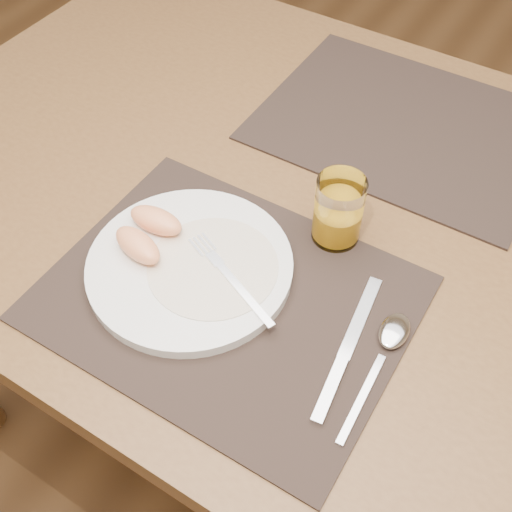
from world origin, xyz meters
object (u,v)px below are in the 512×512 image
object	(u,v)px
placemat_far	(404,125)
spoon	(390,340)
fork	(225,271)
placemat_near	(227,298)
juice_glass	(338,213)
table	(320,239)
knife	(343,358)
plate	(190,266)

from	to	relation	value
placemat_far	spoon	distance (m)	0.42
fork	spoon	size ratio (longest dim) A/B	0.87
placemat_near	juice_glass	xyz separation A→B (m)	(0.07, 0.17, 0.05)
table	placemat_far	distance (m)	0.24
knife	juice_glass	world-z (taller)	juice_glass
placemat_far	knife	world-z (taller)	knife
placemat_near	placemat_far	bearing A→B (deg)	83.17
table	placemat_near	world-z (taller)	placemat_near
fork	knife	bearing A→B (deg)	-7.64
placemat_near	juice_glass	world-z (taller)	juice_glass
placemat_far	fork	xyz separation A→B (m)	(-0.07, -0.42, 0.02)
placemat_near	fork	distance (m)	0.03
placemat_near	plate	size ratio (longest dim) A/B	1.67
fork	juice_glass	world-z (taller)	juice_glass
plate	fork	size ratio (longest dim) A/B	1.62
placemat_far	spoon	xyz separation A→B (m)	(0.15, -0.39, 0.01)
table	spoon	xyz separation A→B (m)	(0.18, -0.17, 0.09)
table	juice_glass	world-z (taller)	juice_glass
placemat_far	knife	xyz separation A→B (m)	(0.11, -0.44, 0.00)
placemat_far	fork	world-z (taller)	fork
table	juice_glass	bearing A→B (deg)	-49.79
table	knife	xyz separation A→B (m)	(0.14, -0.22, 0.09)
knife	juice_glass	xyz separation A→B (m)	(-0.10, 0.17, 0.04)
placemat_near	knife	xyz separation A→B (m)	(0.17, -0.00, 0.00)
plate	juice_glass	xyz separation A→B (m)	(0.13, 0.16, 0.04)
placemat_near	fork	size ratio (longest dim) A/B	2.69
placemat_far	juice_glass	xyz separation A→B (m)	(0.02, -0.27, 0.05)
fork	juice_glass	distance (m)	0.17
placemat_near	knife	bearing A→B (deg)	-0.97
table	knife	world-z (taller)	knife
knife	table	bearing A→B (deg)	122.84
table	spoon	size ratio (longest dim) A/B	7.30
knife	juice_glass	size ratio (longest dim) A/B	2.21
plate	knife	xyz separation A→B (m)	(0.23, -0.01, -0.01)
placemat_near	plate	bearing A→B (deg)	170.35
plate	juice_glass	world-z (taller)	juice_glass
knife	plate	bearing A→B (deg)	176.57
placemat_far	spoon	world-z (taller)	spoon
spoon	placemat_far	bearing A→B (deg)	110.98
fork	knife	xyz separation A→B (m)	(0.18, -0.02, -0.02)
plate	placemat_near	bearing A→B (deg)	-9.65
juice_glass	table	bearing A→B (deg)	130.21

